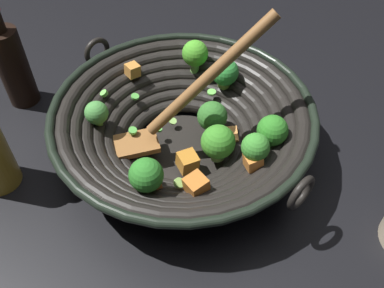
# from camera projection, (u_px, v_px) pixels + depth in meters

# --- Properties ---
(ground_plane) EXTENTS (4.00, 4.00, 0.00)m
(ground_plane) POSITION_uv_depth(u_px,v_px,m) (184.00, 151.00, 0.73)
(ground_plane) COLOR black
(wok) EXTENTS (0.42, 0.42, 0.25)m
(wok) POSITION_uv_depth(u_px,v_px,m) (184.00, 125.00, 0.68)
(wok) COLOR black
(wok) RESTS_ON ground
(soy_sauce_bottle) EXTENTS (0.06, 0.06, 0.21)m
(soy_sauce_bottle) POSITION_uv_depth(u_px,v_px,m) (12.00, 65.00, 0.76)
(soy_sauce_bottle) COLOR black
(soy_sauce_bottle) RESTS_ON ground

